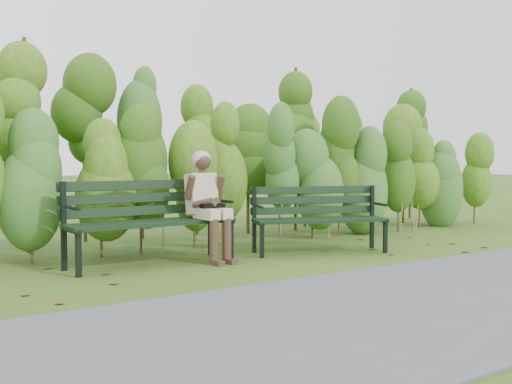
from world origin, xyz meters
TOP-DOWN VIEW (x-y plane):
  - ground at (0.00, 0.00)m, footprint 80.00×80.00m
  - footpath at (0.00, -2.20)m, footprint 60.00×2.50m
  - hedge_band at (0.00, 1.86)m, footprint 11.04×1.67m
  - leaf_litter at (-0.90, -0.21)m, footprint 5.41×1.93m
  - bench_left at (-1.20, 0.66)m, footprint 1.81×0.62m
  - bench_right at (0.85, 0.27)m, footprint 1.67×1.05m
  - seated_woman at (-0.56, 0.49)m, footprint 0.46×0.68m

SIDE VIEW (x-z plane):
  - ground at x=0.00m, z-range 0.00..0.00m
  - leaf_litter at x=-0.90m, z-range 0.00..0.01m
  - footpath at x=0.00m, z-range 0.00..0.01m
  - bench_right at x=0.85m, z-range 0.07..0.87m
  - bench_left at x=-1.20m, z-range 0.08..0.98m
  - seated_woman at x=-0.56m, z-range 0.09..1.31m
  - hedge_band at x=0.00m, z-range 0.05..2.47m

